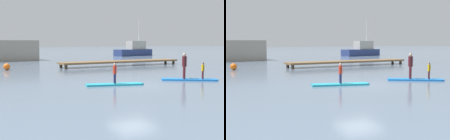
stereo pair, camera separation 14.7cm
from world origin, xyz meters
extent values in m
plane|color=slate|center=(0.00, 0.00, 0.00)|extent=(240.00, 240.00, 0.00)
cube|color=#1E9EB2|center=(-1.01, 0.49, 0.05)|extent=(3.24, 1.56, 0.10)
cube|color=#1E9EB2|center=(0.57, 0.04, 0.05)|extent=(0.37, 0.54, 0.09)
cylinder|color=#19194C|center=(-0.90, 0.58, 0.38)|extent=(0.09, 0.09, 0.56)
cylinder|color=#19194C|center=(-0.96, 0.35, 0.38)|extent=(0.09, 0.09, 0.56)
cylinder|color=red|center=(-0.93, 0.46, 0.89)|extent=(0.26, 0.26, 0.46)
sphere|color=beige|center=(-0.93, 0.46, 1.21)|extent=(0.13, 0.13, 0.13)
cylinder|color=black|center=(-0.98, 0.30, 0.73)|extent=(0.03, 0.03, 1.27)
cube|color=black|center=(-0.98, 0.30, 0.19)|extent=(0.07, 0.14, 0.18)
cube|color=blue|center=(4.36, 0.18, 0.05)|extent=(3.25, 2.56, 0.10)
cube|color=blue|center=(5.80, -0.80, 0.05)|extent=(0.51, 0.60, 0.09)
cylinder|color=#4C1419|center=(4.24, 0.47, 0.50)|extent=(0.12, 0.12, 0.80)
cylinder|color=#4C1419|center=(4.05, 0.18, 0.50)|extent=(0.12, 0.12, 0.80)
cylinder|color=#4C1419|center=(4.15, 0.32, 1.23)|extent=(0.41, 0.41, 0.66)
sphere|color=beige|center=(4.15, 0.32, 1.67)|extent=(0.19, 0.19, 0.19)
cylinder|color=black|center=(4.02, 0.14, 0.94)|extent=(0.03, 0.03, 1.69)
cube|color=black|center=(4.02, 0.14, 0.19)|extent=(0.10, 0.13, 0.18)
cylinder|color=#4C1419|center=(5.19, -0.25, 0.36)|extent=(0.08, 0.08, 0.51)
cylinder|color=#4C1419|center=(5.06, -0.43, 0.36)|extent=(0.08, 0.08, 0.51)
cylinder|color=#F2B20C|center=(5.13, -0.34, 0.82)|extent=(0.26, 0.26, 0.42)
sphere|color=#8C664C|center=(5.13, -0.34, 1.12)|extent=(0.12, 0.12, 0.12)
cylinder|color=black|center=(5.03, -0.48, 0.65)|extent=(0.03, 0.03, 1.09)
cube|color=black|center=(5.03, -0.48, 0.19)|extent=(0.10, 0.13, 0.18)
cube|color=navy|center=(19.77, 31.06, 0.57)|extent=(7.70, 3.63, 1.14)
cube|color=#B2AD9E|center=(20.45, 31.20, 1.88)|extent=(3.65, 2.26, 1.47)
cylinder|color=silver|center=(21.11, 31.33, 4.56)|extent=(0.12, 0.12, 3.89)
cube|color=brown|center=(6.55, 12.56, 0.45)|extent=(13.23, 2.02, 0.18)
cylinder|color=#473828|center=(0.24, 11.85, 0.27)|extent=(0.28, 0.28, 0.54)
cylinder|color=#473828|center=(0.24, 13.27, 0.27)|extent=(0.28, 0.28, 0.54)
cylinder|color=#473828|center=(12.86, 11.85, 0.27)|extent=(0.28, 0.28, 0.54)
cylinder|color=#473828|center=(12.86, 13.27, 0.27)|extent=(0.28, 0.28, 0.54)
sphere|color=orange|center=(-4.76, 13.24, 0.29)|extent=(0.59, 0.59, 0.59)
camera|label=1|loc=(-9.39, -14.81, 2.51)|focal=49.07mm
camera|label=2|loc=(-9.26, -14.88, 2.51)|focal=49.07mm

